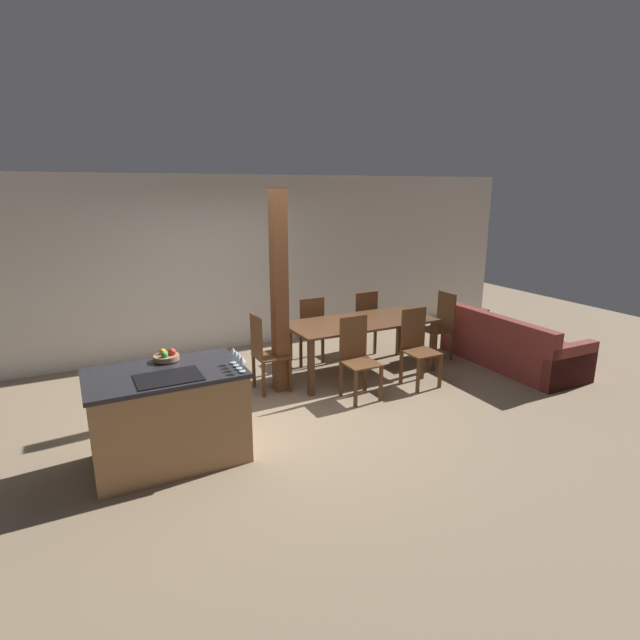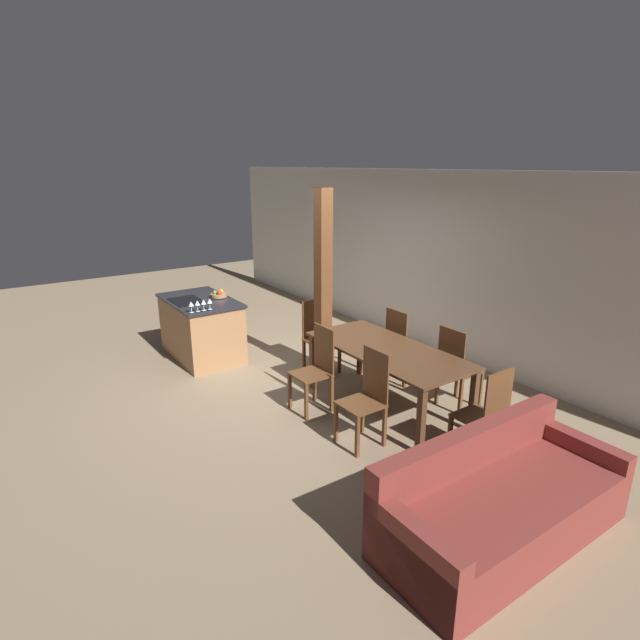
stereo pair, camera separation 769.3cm
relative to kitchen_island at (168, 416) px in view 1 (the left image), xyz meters
name	(u,v)px [view 1 (the left image)]	position (x,y,z in m)	size (l,w,h in m)	color
ground_plane	(282,408)	(1.39, 0.56, -0.45)	(16.00, 16.00, 0.00)	#847056
wall_back	(216,265)	(1.39, 3.10, 0.90)	(11.20, 0.08, 2.70)	silver
kitchen_island	(168,416)	(0.00, 0.00, 0.00)	(1.39, 0.86, 0.90)	#9E7047
fruit_bowl	(167,356)	(0.07, 0.28, 0.49)	(0.24, 0.24, 0.11)	#99704C
wine_glass_near	(242,360)	(0.62, -0.35, 0.57)	(0.07, 0.07, 0.15)	silver
wine_glass_middle	(239,357)	(0.62, -0.27, 0.57)	(0.07, 0.07, 0.15)	silver
wine_glass_far	(236,354)	(0.62, -0.18, 0.57)	(0.07, 0.07, 0.15)	silver
wine_glass_end	(233,351)	(0.62, -0.09, 0.57)	(0.07, 0.07, 0.15)	silver
dining_table	(360,327)	(2.80, 1.14, 0.21)	(2.03, 0.92, 0.75)	#51331E
dining_chair_near_left	(358,357)	(2.34, 0.46, 0.07)	(0.40, 0.40, 1.00)	brown
dining_chair_near_right	(418,346)	(3.26, 0.46, 0.07)	(0.40, 0.40, 1.00)	brown
dining_chair_far_left	(309,329)	(2.34, 1.82, 0.07)	(0.40, 0.40, 1.00)	brown
dining_chair_far_right	(362,322)	(3.26, 1.82, 0.07)	(0.40, 0.40, 1.00)	brown
dining_chair_head_end	(265,352)	(1.41, 1.14, 0.07)	(0.40, 0.40, 1.00)	brown
dining_chair_foot_end	(440,325)	(4.20, 1.14, 0.07)	(0.40, 0.40, 1.00)	brown
couch	(509,347)	(4.90, 0.43, -0.18)	(0.89, 2.08, 0.78)	maroon
timber_post	(279,294)	(1.59, 1.09, 0.80)	(0.18, 0.18, 2.50)	brown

